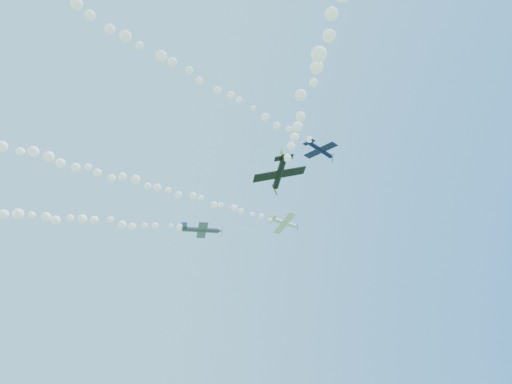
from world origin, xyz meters
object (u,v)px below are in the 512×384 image
object	(u,v)px
plane_grey	(202,230)
plane_black	(279,173)
plane_white	(284,223)
plane_navy	(320,150)

from	to	relation	value
plane_grey	plane_black	bearing A→B (deg)	-65.47
plane_grey	plane_black	world-z (taller)	plane_grey
plane_white	plane_black	world-z (taller)	plane_white
plane_navy	plane_grey	distance (m)	25.29
plane_grey	plane_black	xyz separation A→B (m)	(6.63, -21.57, -1.81)
plane_navy	plane_grey	size ratio (longest dim) A/B	0.88
plane_white	plane_black	distance (m)	38.82
plane_white	plane_navy	xyz separation A→B (m)	(-3.69, -26.97, -1.55)
plane_white	plane_grey	xyz separation A→B (m)	(-20.75, -11.72, -12.32)
plane_white	plane_black	size ratio (longest dim) A/B	1.01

